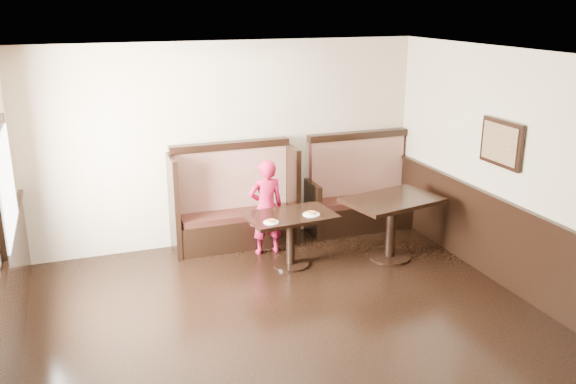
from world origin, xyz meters
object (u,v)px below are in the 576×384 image
table_main (291,226)px  table_neighbor (392,214)px  child (266,207)px  booth_neighbor (360,197)px  booth_main (234,208)px

table_main → table_neighbor: bearing=-13.7°
table_main → child: (-0.16, 0.51, 0.12)m
table_main → table_neighbor: table_neighbor is taller
booth_neighbor → table_main: size_ratio=1.43×
table_main → booth_main: bearing=112.8°
booth_neighbor → child: booth_neighbor is taller
booth_main → table_main: booth_main is taller
table_main → child: size_ratio=0.88×
booth_main → booth_neighbor: same height
booth_main → child: size_ratio=1.34×
booth_main → booth_neighbor: bearing=-0.1°
booth_main → table_neighbor: 2.18m
table_main → child: bearing=103.7°
booth_neighbor → child: bearing=-164.4°
booth_main → booth_neighbor: (1.95, -0.00, -0.05)m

